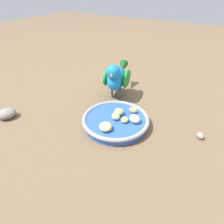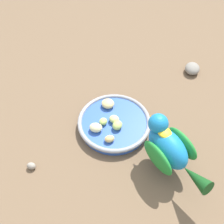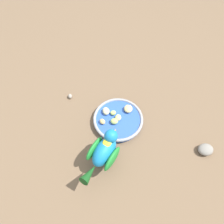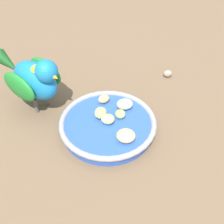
# 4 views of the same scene
# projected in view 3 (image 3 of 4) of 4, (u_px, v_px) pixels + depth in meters

# --- Properties ---
(ground_plane) EXTENTS (4.00, 4.00, 0.00)m
(ground_plane) POSITION_uv_depth(u_px,v_px,m) (119.00, 129.00, 0.93)
(ground_plane) COLOR brown
(feeding_bowl) EXTENTS (0.22, 0.22, 0.03)m
(feeding_bowl) POSITION_uv_depth(u_px,v_px,m) (118.00, 120.00, 0.94)
(feeding_bowl) COLOR #2D56B7
(feeding_bowl) RESTS_ON ground_plane
(apple_piece_0) EXTENTS (0.04, 0.04, 0.02)m
(apple_piece_0) POSITION_uv_depth(u_px,v_px,m) (114.00, 121.00, 0.91)
(apple_piece_0) COLOR #B2CC66
(apple_piece_0) RESTS_ON feeding_bowl
(apple_piece_1) EXTENTS (0.04, 0.04, 0.02)m
(apple_piece_1) POSITION_uv_depth(u_px,v_px,m) (118.00, 118.00, 0.92)
(apple_piece_1) COLOR #C6D17A
(apple_piece_1) RESTS_ON feeding_bowl
(apple_piece_2) EXTENTS (0.03, 0.03, 0.02)m
(apple_piece_2) POSITION_uv_depth(u_px,v_px,m) (113.00, 113.00, 0.93)
(apple_piece_2) COLOR #B2CC66
(apple_piece_2) RESTS_ON feeding_bowl
(apple_piece_3) EXTENTS (0.05, 0.05, 0.02)m
(apple_piece_3) POSITION_uv_depth(u_px,v_px,m) (128.00, 109.00, 0.94)
(apple_piece_3) COLOR #E5C67F
(apple_piece_3) RESTS_ON feeding_bowl
(apple_piece_4) EXTENTS (0.05, 0.04, 0.02)m
(apple_piece_4) POSITION_uv_depth(u_px,v_px,m) (106.00, 111.00, 0.94)
(apple_piece_4) COLOR beige
(apple_piece_4) RESTS_ON feeding_bowl
(apple_piece_5) EXTENTS (0.03, 0.02, 0.02)m
(apple_piece_5) POSITION_uv_depth(u_px,v_px,m) (102.00, 122.00, 0.91)
(apple_piece_5) COLOR tan
(apple_piece_5) RESTS_ON feeding_bowl
(parrot) EXTENTS (0.12, 0.22, 0.15)m
(parrot) POSITION_uv_depth(u_px,v_px,m) (104.00, 152.00, 0.78)
(parrot) COLOR #59544C
(parrot) RESTS_ON ground_plane
(rock_large) EXTENTS (0.08, 0.08, 0.03)m
(rock_large) POSITION_uv_depth(u_px,v_px,m) (206.00, 149.00, 0.86)
(rock_large) COLOR gray
(rock_large) RESTS_ON ground_plane
(pebble_0) EXTENTS (0.03, 0.03, 0.02)m
(pebble_0) POSITION_uv_depth(u_px,v_px,m) (70.00, 96.00, 1.01)
(pebble_0) COLOR gray
(pebble_0) RESTS_ON ground_plane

